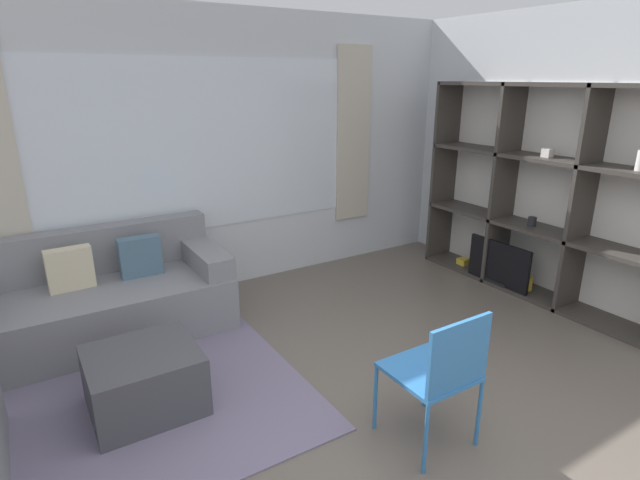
{
  "coord_description": "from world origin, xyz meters",
  "views": [
    {
      "loc": [
        -1.58,
        -1.39,
        2.07
      ],
      "look_at": [
        0.4,
        1.78,
        0.85
      ],
      "focal_mm": 28.0,
      "sensor_mm": 36.0,
      "label": 1
    }
  ],
  "objects_px": {
    "shelving_unit": "(542,197)",
    "ottoman": "(144,381)",
    "folding_chair": "(440,369)",
    "couch_main": "(100,300)"
  },
  "relations": [
    {
      "from": "ottoman",
      "to": "folding_chair",
      "type": "bearing_deg",
      "value": -42.82
    },
    {
      "from": "ottoman",
      "to": "folding_chair",
      "type": "relative_size",
      "value": 0.78
    },
    {
      "from": "shelving_unit",
      "to": "ottoman",
      "type": "bearing_deg",
      "value": 177.95
    },
    {
      "from": "shelving_unit",
      "to": "ottoman",
      "type": "height_order",
      "value": "shelving_unit"
    },
    {
      "from": "folding_chair",
      "to": "couch_main",
      "type": "bearing_deg",
      "value": -60.07
    },
    {
      "from": "couch_main",
      "to": "folding_chair",
      "type": "relative_size",
      "value": 2.35
    },
    {
      "from": "shelving_unit",
      "to": "couch_main",
      "type": "xyz_separation_m",
      "value": [
        -3.82,
        1.33,
        -0.67
      ]
    },
    {
      "from": "couch_main",
      "to": "ottoman",
      "type": "distance_m",
      "value": 1.2
    },
    {
      "from": "shelving_unit",
      "to": "couch_main",
      "type": "bearing_deg",
      "value": 160.81
    },
    {
      "from": "ottoman",
      "to": "folding_chair",
      "type": "xyz_separation_m",
      "value": [
        1.35,
        -1.25,
        0.31
      ]
    }
  ]
}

